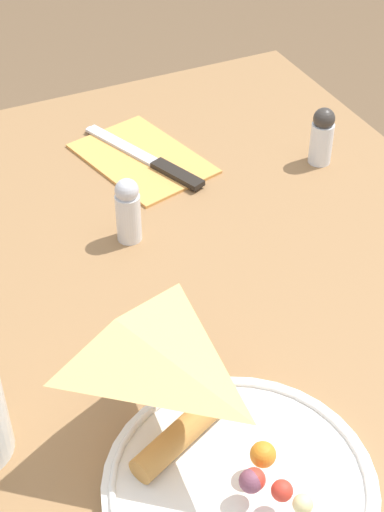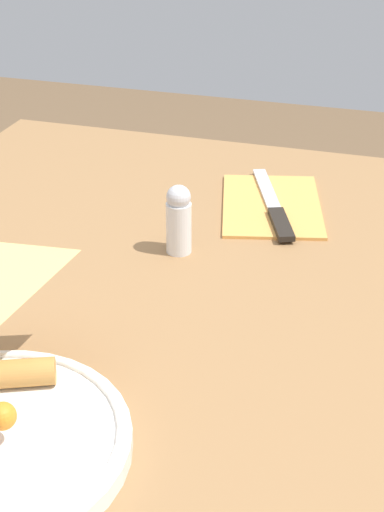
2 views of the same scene
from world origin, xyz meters
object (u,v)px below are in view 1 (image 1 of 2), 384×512
(pepper_shaker, at_px, (322,136))
(salt_shaker, at_px, (128,210))
(dining_table, at_px, (203,407))
(butter_knife, at_px, (148,159))
(plate_pizza, at_px, (241,483))
(napkin_folded, at_px, (142,159))

(pepper_shaker, bearing_deg, salt_shaker, 98.75)
(dining_table, xyz_separation_m, salt_shaker, (0.19, 0.01, 0.15))
(butter_knife, distance_m, salt_shaker, 0.16)
(salt_shaker, bearing_deg, dining_table, -178.05)
(plate_pizza, xyz_separation_m, napkin_folded, (0.51, -0.12, -0.01))
(napkin_folded, bearing_deg, plate_pizza, 166.62)
(napkin_folded, distance_m, pepper_shaker, 0.24)
(dining_table, xyz_separation_m, napkin_folded, (0.34, -0.07, 0.11))
(plate_pizza, xyz_separation_m, salt_shaker, (0.36, -0.04, 0.03))
(dining_table, relative_size, napkin_folded, 5.24)
(napkin_folded, xyz_separation_m, salt_shaker, (-0.15, 0.08, 0.04))
(dining_table, bearing_deg, salt_shaker, 1.95)
(dining_table, bearing_deg, pepper_shaker, -50.80)
(dining_table, relative_size, butter_knife, 5.29)
(butter_knife, bearing_deg, pepper_shaker, -135.85)
(plate_pizza, bearing_deg, butter_knife, -14.11)
(napkin_folded, relative_size, salt_shaker, 2.54)
(napkin_folded, height_order, salt_shaker, salt_shaker)
(dining_table, distance_m, plate_pizza, 0.22)
(dining_table, distance_m, napkin_folded, 0.36)
(napkin_folded, relative_size, butter_knife, 1.01)
(plate_pizza, relative_size, napkin_folded, 1.10)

